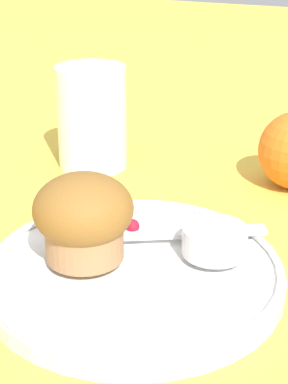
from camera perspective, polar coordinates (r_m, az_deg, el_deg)
ground_plane at (r=0.53m, az=-0.31°, el=-7.37°), size 3.00×3.00×0.00m
plate at (r=0.51m, az=-0.61°, el=-7.19°), size 0.24×0.24×0.02m
muffin at (r=0.50m, az=-5.40°, el=-2.23°), size 0.08×0.08×0.07m
cream_ramekin at (r=0.52m, az=6.28°, el=-4.18°), size 0.05×0.05×0.02m
berry_pair at (r=0.55m, az=-1.58°, el=-2.94°), size 0.02×0.01×0.01m
butter_knife at (r=0.54m, az=2.88°, el=-3.67°), size 0.14×0.08×0.00m
juice_glass at (r=0.72m, az=-4.65°, el=6.61°), size 0.08×0.08×0.12m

